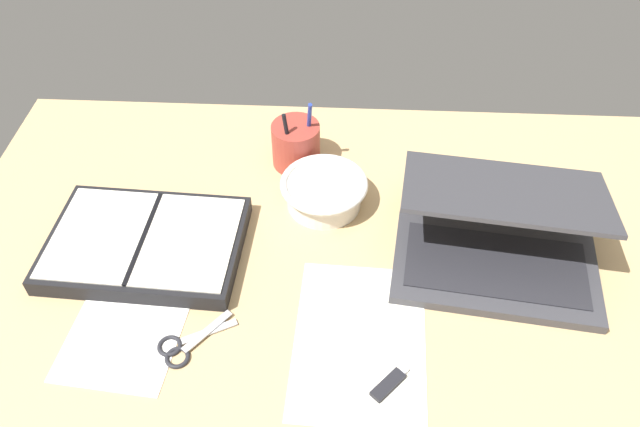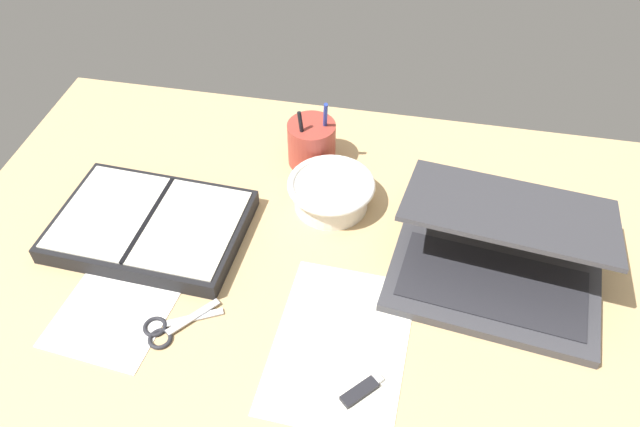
{
  "view_description": "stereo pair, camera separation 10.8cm",
  "coord_description": "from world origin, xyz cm",
  "px_view_note": "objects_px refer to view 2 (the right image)",
  "views": [
    {
      "loc": [
        1.01,
        -65.84,
        85.92
      ],
      "look_at": [
        -2.8,
        9.49,
        9.0
      ],
      "focal_mm": 35.0,
      "sensor_mm": 36.0,
      "label": 1
    },
    {
      "loc": [
        11.69,
        -64.53,
        85.92
      ],
      "look_at": [
        -2.8,
        9.49,
        9.0
      ],
      "focal_mm": 35.0,
      "sensor_mm": 36.0,
      "label": 2
    }
  ],
  "objects_px": {
    "laptop": "(498,261)",
    "scissors": "(167,329)",
    "bowl": "(331,192)",
    "pen_cup": "(312,143)",
    "planner": "(150,225)"
  },
  "relations": [
    {
      "from": "laptop",
      "to": "scissors",
      "type": "xyz_separation_m",
      "value": [
        -0.51,
        -0.21,
        -0.04
      ]
    },
    {
      "from": "planner",
      "to": "scissors",
      "type": "relative_size",
      "value": 2.9
    },
    {
      "from": "planner",
      "to": "scissors",
      "type": "height_order",
      "value": "planner"
    },
    {
      "from": "laptop",
      "to": "planner",
      "type": "bearing_deg",
      "value": -171.98
    },
    {
      "from": "laptop",
      "to": "pen_cup",
      "type": "bearing_deg",
      "value": 153.58
    },
    {
      "from": "bowl",
      "to": "pen_cup",
      "type": "xyz_separation_m",
      "value": [
        -0.06,
        0.12,
        0.01
      ]
    },
    {
      "from": "bowl",
      "to": "scissors",
      "type": "distance_m",
      "value": 0.39
    },
    {
      "from": "bowl",
      "to": "planner",
      "type": "distance_m",
      "value": 0.34
    },
    {
      "from": "planner",
      "to": "scissors",
      "type": "distance_m",
      "value": 0.22
    },
    {
      "from": "laptop",
      "to": "scissors",
      "type": "height_order",
      "value": "laptop"
    },
    {
      "from": "laptop",
      "to": "planner",
      "type": "distance_m",
      "value": 0.61
    },
    {
      "from": "planner",
      "to": "scissors",
      "type": "xyz_separation_m",
      "value": [
        0.1,
        -0.2,
        -0.01
      ]
    },
    {
      "from": "bowl",
      "to": "pen_cup",
      "type": "height_order",
      "value": "pen_cup"
    },
    {
      "from": "planner",
      "to": "scissors",
      "type": "bearing_deg",
      "value": -59.54
    },
    {
      "from": "pen_cup",
      "to": "planner",
      "type": "xyz_separation_m",
      "value": [
        -0.25,
        -0.25,
        -0.03
      ]
    }
  ]
}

